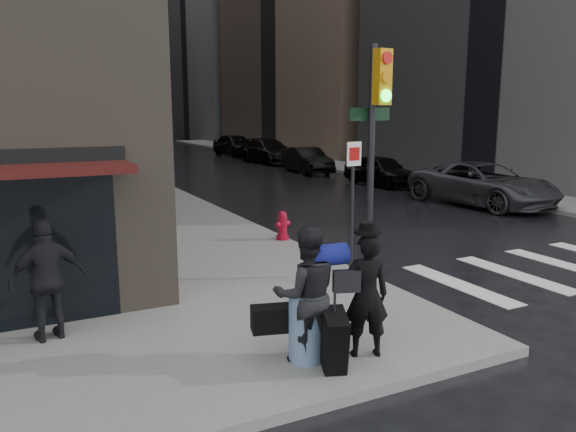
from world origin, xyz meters
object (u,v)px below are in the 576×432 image
fire_hydrant (282,227)px  man_greycoat (48,279)px  man_overcoat (360,302)px  parked_car_4 (235,145)px  parked_car_0 (483,184)px  man_jeans (306,294)px  parked_car_3 (269,151)px  traffic_light (374,131)px  parked_car_2 (307,160)px  parked_car_1 (381,170)px

fire_hydrant → man_greycoat: bearing=-144.4°
man_overcoat → parked_car_4: man_overcoat is taller
parked_car_0 → parked_car_4: bearing=85.3°
fire_hydrant → parked_car_0: (9.30, 2.20, 0.30)m
man_jeans → parked_car_3: man_jeans is taller
traffic_light → man_greycoat: bearing=176.4°
man_overcoat → parked_car_2: 23.80m
man_greycoat → parked_car_3: 28.89m
fire_hydrant → parked_car_1: bearing=42.1°
parked_car_1 → man_overcoat: bearing=-129.7°
parked_car_4 → parked_car_1: bearing=-94.2°
traffic_light → parked_car_4: bearing=66.0°
fire_hydrant → parked_car_3: size_ratio=0.14×
man_jeans → man_greycoat: (-3.01, 2.33, -0.01)m
traffic_light → fire_hydrant: size_ratio=6.09×
fire_hydrant → parked_car_1: parked_car_1 is taller
parked_car_0 → fire_hydrant: bearing=-171.7°
parked_car_0 → man_jeans: bearing=-149.3°
parked_car_3 → parked_car_4: (0.08, 6.09, 0.06)m
man_jeans → parked_car_0: (12.18, 8.75, -0.30)m
man_jeans → man_greycoat: size_ratio=1.01×
parked_car_2 → parked_car_3: parked_car_3 is taller
man_greycoat → man_overcoat: bearing=133.1°
man_jeans → traffic_light: (2.96, 2.72, 2.01)m
man_overcoat → man_jeans: size_ratio=1.03×
man_greycoat → parked_car_1: 19.59m
man_overcoat → parked_car_0: bearing=-121.9°
man_overcoat → fire_hydrant: size_ratio=2.55×
parked_car_1 → parked_car_2: (-0.56, 6.09, -0.01)m
parked_car_1 → man_jeans: bearing=-131.8°
man_greycoat → parked_car_2: 23.59m
parked_car_2 → parked_car_4: 12.19m
traffic_light → fire_hydrant: traffic_light is taller
parked_car_1 → parked_car_2: 6.11m
parked_car_2 → parked_car_4: bearing=92.2°
parked_car_0 → man_greycoat: bearing=-162.1°
man_greycoat → parked_car_4: (15.07, 30.78, -0.24)m
man_greycoat → fire_hydrant: (5.90, 4.23, -0.58)m
traffic_light → parked_car_3: (9.01, 24.30, -2.32)m
man_greycoat → fire_hydrant: 7.28m
man_greycoat → fire_hydrant: size_ratio=2.45×
traffic_light → parked_car_4: 31.80m
traffic_light → fire_hydrant: 4.64m
man_greycoat → parked_car_3: man_greycoat is taller
parked_car_3 → parked_car_4: 6.09m
parked_car_0 → man_overcoat: bearing=-146.9°
traffic_light → parked_car_3: 26.03m
traffic_light → parked_car_4: size_ratio=0.94×
fire_hydrant → parked_car_4: 28.09m
man_greycoat → traffic_light: bearing=172.0°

